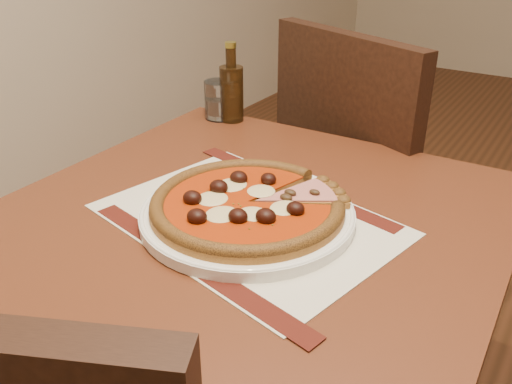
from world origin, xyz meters
TOP-DOWN VIEW (x-y plane):
  - table at (-0.94, -1.11)m, footprint 0.82×0.82m
  - chair_far at (-0.95, -0.52)m, footprint 0.59×0.59m
  - placemat at (-0.93, -1.13)m, footprint 0.52×0.42m
  - plate at (-0.93, -1.13)m, footprint 0.35×0.35m
  - pizza at (-0.93, -1.13)m, footprint 0.31×0.31m
  - ham_slice at (-0.85, -1.05)m, footprint 0.13×0.15m
  - water_glass at (-1.25, -0.75)m, footprint 0.08×0.08m
  - bottle at (-1.22, -0.75)m, footprint 0.06×0.06m

SIDE VIEW (x-z plane):
  - chair_far at x=-0.95m, z-range 0.07..1.03m
  - table at x=-0.94m, z-range 0.27..1.02m
  - placemat at x=-0.93m, z-range 0.75..0.75m
  - plate at x=-0.93m, z-range 0.75..0.77m
  - ham_slice at x=-0.85m, z-range 0.77..0.79m
  - pizza at x=-0.93m, z-range 0.76..0.80m
  - water_glass at x=-1.25m, z-range 0.75..0.84m
  - bottle at x=-1.22m, z-range 0.73..0.92m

